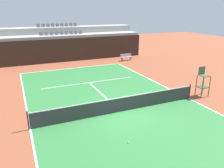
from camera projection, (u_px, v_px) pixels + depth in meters
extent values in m
plane|color=brown|center=(121.00, 112.00, 14.09)|extent=(80.00, 80.00, 0.00)
cube|color=#2D7238|center=(121.00, 112.00, 14.08)|extent=(11.00, 24.00, 0.01)
cube|color=white|center=(73.00, 68.00, 24.44)|extent=(11.00, 0.10, 0.00)
cube|color=white|center=(30.00, 129.00, 12.00)|extent=(0.10, 24.00, 0.00)
cube|color=white|center=(188.00, 98.00, 16.17)|extent=(0.10, 24.00, 0.00)
cube|color=white|center=(89.00, 83.00, 19.63)|extent=(8.26, 0.10, 0.00)
cube|color=white|center=(102.00, 95.00, 16.86)|extent=(0.10, 6.40, 0.00)
cube|color=black|center=(65.00, 50.00, 27.15)|extent=(20.58, 0.30, 2.82)
cube|color=#9E9E99|center=(63.00, 47.00, 28.28)|extent=(20.58, 2.40, 3.13)
cube|color=#9E9E99|center=(59.00, 42.00, 30.23)|extent=(20.58, 2.40, 3.94)
cube|color=slate|center=(42.00, 36.00, 26.83)|extent=(0.44, 0.44, 0.04)
cube|color=slate|center=(41.00, 34.00, 26.94)|extent=(0.44, 0.04, 0.40)
cube|color=slate|center=(47.00, 35.00, 27.07)|extent=(0.44, 0.44, 0.04)
cube|color=slate|center=(46.00, 33.00, 27.17)|extent=(0.44, 0.04, 0.40)
cube|color=slate|center=(52.00, 35.00, 27.30)|extent=(0.44, 0.44, 0.04)
cube|color=slate|center=(51.00, 33.00, 27.41)|extent=(0.44, 0.04, 0.40)
cube|color=slate|center=(57.00, 35.00, 27.54)|extent=(0.44, 0.44, 0.04)
cube|color=slate|center=(56.00, 33.00, 27.64)|extent=(0.44, 0.04, 0.40)
cube|color=slate|center=(62.00, 35.00, 27.77)|extent=(0.44, 0.44, 0.04)
cube|color=slate|center=(61.00, 33.00, 27.87)|extent=(0.44, 0.04, 0.40)
cube|color=slate|center=(67.00, 34.00, 28.00)|extent=(0.44, 0.44, 0.04)
cube|color=slate|center=(66.00, 33.00, 28.11)|extent=(0.44, 0.04, 0.40)
cube|color=slate|center=(71.00, 34.00, 28.24)|extent=(0.44, 0.44, 0.04)
cube|color=slate|center=(71.00, 32.00, 28.34)|extent=(0.44, 0.04, 0.40)
cube|color=slate|center=(76.00, 34.00, 28.47)|extent=(0.44, 0.44, 0.04)
cube|color=slate|center=(76.00, 32.00, 28.58)|extent=(0.44, 0.04, 0.40)
cube|color=slate|center=(81.00, 34.00, 28.71)|extent=(0.44, 0.44, 0.04)
cube|color=slate|center=(80.00, 32.00, 28.81)|extent=(0.44, 0.04, 0.40)
cube|color=slate|center=(39.00, 27.00, 28.66)|extent=(0.44, 0.44, 0.04)
cube|color=slate|center=(38.00, 25.00, 28.76)|extent=(0.44, 0.04, 0.40)
cube|color=slate|center=(43.00, 27.00, 28.89)|extent=(0.44, 0.44, 0.04)
cube|color=slate|center=(43.00, 25.00, 28.99)|extent=(0.44, 0.04, 0.40)
cube|color=slate|center=(48.00, 27.00, 29.12)|extent=(0.44, 0.44, 0.04)
cube|color=slate|center=(48.00, 25.00, 29.23)|extent=(0.44, 0.04, 0.40)
cube|color=slate|center=(53.00, 27.00, 29.36)|extent=(0.44, 0.44, 0.04)
cube|color=slate|center=(53.00, 25.00, 29.46)|extent=(0.44, 0.04, 0.40)
cube|color=slate|center=(58.00, 27.00, 29.59)|extent=(0.44, 0.44, 0.04)
cube|color=slate|center=(57.00, 25.00, 29.70)|extent=(0.44, 0.04, 0.40)
cube|color=slate|center=(62.00, 27.00, 29.83)|extent=(0.44, 0.44, 0.04)
cube|color=slate|center=(62.00, 25.00, 29.93)|extent=(0.44, 0.04, 0.40)
cube|color=slate|center=(67.00, 26.00, 30.06)|extent=(0.44, 0.44, 0.04)
cube|color=slate|center=(66.00, 25.00, 30.16)|extent=(0.44, 0.04, 0.40)
cube|color=slate|center=(71.00, 26.00, 30.30)|extent=(0.44, 0.44, 0.04)
cube|color=slate|center=(71.00, 25.00, 30.40)|extent=(0.44, 0.04, 0.40)
cube|color=slate|center=(76.00, 26.00, 30.53)|extent=(0.44, 0.44, 0.04)
cube|color=slate|center=(75.00, 24.00, 30.63)|extent=(0.44, 0.04, 0.40)
cylinder|color=black|center=(28.00, 121.00, 11.81)|extent=(0.08, 0.08, 1.07)
cylinder|color=black|center=(190.00, 91.00, 16.02)|extent=(0.08, 0.08, 1.07)
cube|color=#333338|center=(121.00, 105.00, 13.94)|extent=(10.90, 0.02, 0.92)
cube|color=white|center=(121.00, 98.00, 13.78)|extent=(10.90, 0.04, 0.05)
cylinder|color=#334C2D|center=(202.00, 88.00, 16.01)|extent=(0.06, 0.06, 1.55)
cylinder|color=#334C2D|center=(209.00, 87.00, 16.28)|extent=(0.06, 0.06, 1.55)
cylinder|color=#334C2D|center=(196.00, 86.00, 16.53)|extent=(0.06, 0.06, 1.55)
cylinder|color=#334C2D|center=(203.00, 84.00, 16.80)|extent=(0.06, 0.06, 1.55)
cube|color=#334C2D|center=(203.00, 87.00, 16.43)|extent=(0.70, 0.60, 0.04)
cube|color=#3F5938|center=(204.00, 76.00, 16.15)|extent=(0.60, 0.60, 0.05)
cube|color=#3F5938|center=(202.00, 70.00, 16.29)|extent=(0.60, 0.04, 0.60)
cube|color=#99999E|center=(126.00, 57.00, 28.00)|extent=(1.50, 0.40, 0.05)
cube|color=#99999E|center=(126.00, 55.00, 28.09)|extent=(1.50, 0.04, 0.36)
cube|color=#2D2D33|center=(123.00, 59.00, 27.73)|extent=(0.06, 0.06, 0.42)
cube|color=#2D2D33|center=(131.00, 59.00, 28.19)|extent=(0.06, 0.06, 0.42)
cube|color=#2D2D33|center=(122.00, 59.00, 27.97)|extent=(0.06, 0.06, 0.42)
cube|color=#2D2D33|center=(130.00, 58.00, 28.43)|extent=(0.06, 0.06, 0.42)
sphere|color=#CCE033|center=(128.00, 142.00, 10.78)|extent=(0.07, 0.07, 0.07)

